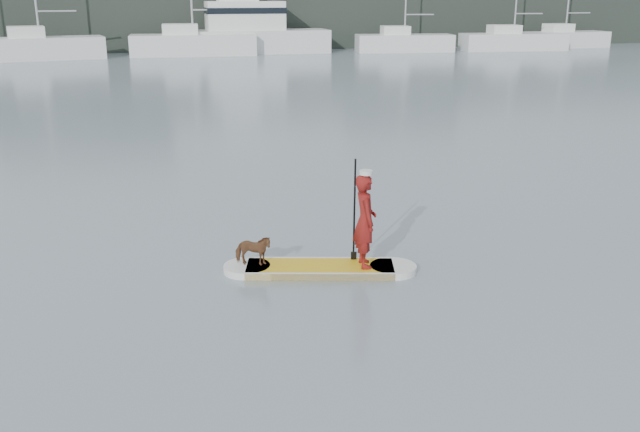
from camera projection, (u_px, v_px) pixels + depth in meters
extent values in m
plane|color=slate|center=(533.00, 306.00, 10.85)|extent=(140.00, 140.00, 0.00)
cube|color=gold|center=(320.00, 268.00, 12.16)|extent=(2.62, 1.40, 0.12)
cylinder|color=silver|center=(247.00, 268.00, 12.16)|extent=(0.80, 0.80, 0.12)
cylinder|color=silver|center=(393.00, 269.00, 12.15)|extent=(0.80, 0.80, 0.12)
cube|color=silver|center=(320.00, 261.00, 12.51)|extent=(2.44, 0.68, 0.12)
cube|color=silver|center=(320.00, 277.00, 11.80)|extent=(2.44, 0.68, 0.12)
imported|color=maroon|center=(365.00, 221.00, 11.89)|extent=(0.43, 0.61, 1.59)
cylinder|color=silver|center=(366.00, 172.00, 11.64)|extent=(0.22, 0.22, 0.07)
imported|color=#522E1C|center=(253.00, 250.00, 12.06)|extent=(0.69, 0.48, 0.53)
cylinder|color=black|center=(354.00, 211.00, 12.14)|extent=(0.11, 0.30, 1.89)
cube|color=black|center=(354.00, 260.00, 12.41)|extent=(0.10, 0.04, 0.32)
cube|color=silver|center=(41.00, 48.00, 50.00)|extent=(8.90, 4.28, 1.53)
cube|color=white|center=(26.00, 32.00, 49.32)|extent=(2.70, 2.38, 0.77)
cylinder|color=#B7B7BC|center=(57.00, 11.00, 49.76)|extent=(2.60, 0.56, 0.11)
cube|color=silver|center=(194.00, 45.00, 53.28)|extent=(9.39, 3.46, 1.54)
cube|color=white|center=(180.00, 29.00, 52.78)|extent=(2.71, 2.17, 0.77)
cylinder|color=#B7B7BC|center=(210.00, 10.00, 52.75)|extent=(2.64, 0.29, 0.11)
cube|color=silver|center=(404.00, 43.00, 56.63)|extent=(7.90, 3.52, 1.33)
cube|color=white|center=(395.00, 30.00, 56.25)|extent=(2.36, 2.02, 0.67)
cylinder|color=#B7B7BC|center=(420.00, 14.00, 56.08)|extent=(2.28, 0.41, 0.10)
cube|color=silver|center=(513.00, 42.00, 57.93)|extent=(8.67, 3.28, 1.35)
cube|color=white|center=(504.00, 29.00, 57.51)|extent=(2.53, 1.97, 0.67)
cylinder|color=#B7B7BC|center=(529.00, 14.00, 57.44)|extent=(2.31, 0.31, 0.10)
cube|color=silver|center=(259.00, 42.00, 55.30)|extent=(10.73, 3.41, 1.75)
cube|color=white|center=(245.00, 16.00, 54.46)|extent=(5.91, 2.70, 2.14)
cube|color=black|center=(245.00, 10.00, 54.34)|extent=(6.02, 2.77, 0.44)
cube|color=black|center=(203.00, 12.00, 58.95)|extent=(90.00, 6.00, 6.00)
cube|color=silver|center=(565.00, 40.00, 60.75)|extent=(7.64, 2.97, 1.33)
cube|color=white|center=(558.00, 28.00, 60.23)|extent=(2.21, 1.87, 0.67)
cylinder|color=#B7B7BC|center=(579.00, 13.00, 60.43)|extent=(2.29, 0.25, 0.10)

